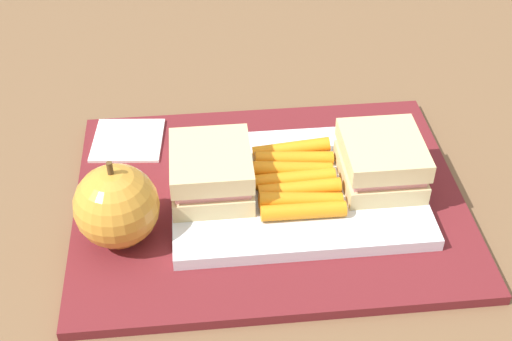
# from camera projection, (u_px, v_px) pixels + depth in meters

# --- Properties ---
(ground_plane) EXTENTS (2.40, 2.40, 0.00)m
(ground_plane) POSITION_uv_depth(u_px,v_px,m) (269.00, 204.00, 0.66)
(ground_plane) COLOR brown
(lunchbag_mat) EXTENTS (0.36, 0.28, 0.01)m
(lunchbag_mat) POSITION_uv_depth(u_px,v_px,m) (269.00, 200.00, 0.65)
(lunchbag_mat) COLOR maroon
(lunchbag_mat) RESTS_ON ground_plane
(food_tray) EXTENTS (0.23, 0.17, 0.01)m
(food_tray) POSITION_uv_depth(u_px,v_px,m) (296.00, 189.00, 0.65)
(food_tray) COLOR white
(food_tray) RESTS_ON lunchbag_mat
(sandwich_half_left) EXTENTS (0.07, 0.08, 0.04)m
(sandwich_half_left) POSITION_uv_depth(u_px,v_px,m) (381.00, 161.00, 0.64)
(sandwich_half_left) COLOR #DBC189
(sandwich_half_left) RESTS_ON food_tray
(sandwich_half_right) EXTENTS (0.07, 0.08, 0.04)m
(sandwich_half_right) POSITION_uv_depth(u_px,v_px,m) (211.00, 172.00, 0.63)
(sandwich_half_right) COLOR #DBC189
(sandwich_half_right) RESTS_ON food_tray
(carrot_sticks_bundle) EXTENTS (0.08, 0.10, 0.02)m
(carrot_sticks_bundle) POSITION_uv_depth(u_px,v_px,m) (296.00, 179.00, 0.64)
(carrot_sticks_bundle) COLOR orange
(carrot_sticks_bundle) RESTS_ON food_tray
(apple) EXTENTS (0.07, 0.07, 0.08)m
(apple) POSITION_uv_depth(u_px,v_px,m) (117.00, 206.00, 0.59)
(apple) COLOR gold
(apple) RESTS_ON lunchbag_mat
(paper_napkin) EXTENTS (0.08, 0.08, 0.00)m
(paper_napkin) POSITION_uv_depth(u_px,v_px,m) (128.00, 140.00, 0.71)
(paper_napkin) COLOR white
(paper_napkin) RESTS_ON lunchbag_mat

